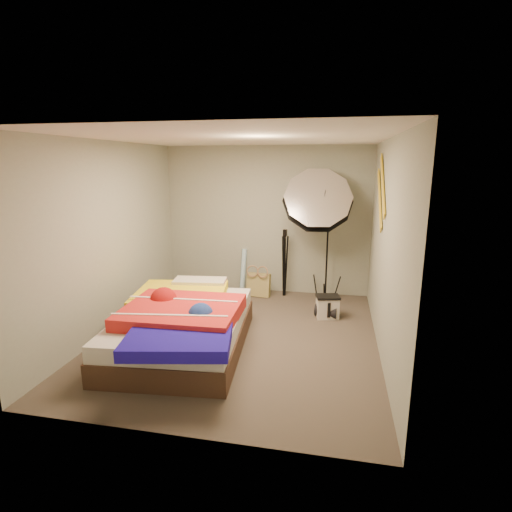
% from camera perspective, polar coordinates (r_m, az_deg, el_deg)
% --- Properties ---
extents(floor, '(4.00, 4.00, 0.00)m').
position_cam_1_polar(floor, '(5.34, -2.38, -11.40)').
color(floor, '#4C4137').
rests_on(floor, ground).
extents(ceiling, '(4.00, 4.00, 0.00)m').
position_cam_1_polar(ceiling, '(4.86, -2.67, 16.49)').
color(ceiling, silver).
rests_on(ceiling, wall_back).
extents(wall_back, '(3.50, 0.00, 3.50)m').
position_cam_1_polar(wall_back, '(6.88, 1.50, 5.09)').
color(wall_back, '#959C8B').
rests_on(wall_back, floor).
extents(wall_front, '(3.50, 0.00, 3.50)m').
position_cam_1_polar(wall_front, '(3.11, -11.42, -5.27)').
color(wall_front, '#959C8B').
rests_on(wall_front, floor).
extents(wall_left, '(0.00, 4.00, 4.00)m').
position_cam_1_polar(wall_left, '(5.63, -20.11, 2.46)').
color(wall_left, '#959C8B').
rests_on(wall_left, floor).
extents(wall_right, '(0.00, 4.00, 4.00)m').
position_cam_1_polar(wall_right, '(4.84, 18.03, 0.99)').
color(wall_right, '#959C8B').
rests_on(wall_right, floor).
extents(tote_bag, '(0.41, 0.22, 0.41)m').
position_cam_1_polar(tote_bag, '(6.79, 0.37, -4.13)').
color(tote_bag, tan).
rests_on(tote_bag, floor).
extents(wrapping_roll, '(0.13, 0.23, 0.75)m').
position_cam_1_polar(wrapping_roll, '(7.04, -1.85, -2.03)').
color(wrapping_roll, '#5CB3E1').
rests_on(wrapping_roll, floor).
extents(camera_case, '(0.35, 0.28, 0.31)m').
position_cam_1_polar(camera_case, '(5.97, 10.16, -7.25)').
color(camera_case, beige).
rests_on(camera_case, floor).
extents(duffel_bag, '(0.36, 0.27, 0.20)m').
position_cam_1_polar(duffel_bag, '(6.00, 10.04, -7.73)').
color(duffel_bag, black).
rests_on(duffel_bag, floor).
extents(wall_stripe_upper, '(0.02, 0.91, 0.78)m').
position_cam_1_polar(wall_stripe_upper, '(5.34, 17.66, 9.69)').
color(wall_stripe_upper, gold).
rests_on(wall_stripe_upper, wall_right).
extents(wall_stripe_lower, '(0.02, 0.91, 0.78)m').
position_cam_1_polar(wall_stripe_lower, '(5.61, 17.25, 7.80)').
color(wall_stripe_lower, gold).
rests_on(wall_stripe_lower, wall_right).
extents(bed, '(1.70, 2.37, 0.61)m').
position_cam_1_polar(bed, '(4.99, -10.42, -9.56)').
color(bed, '#432C1F').
rests_on(bed, floor).
extents(photo_umbrella, '(1.30, 0.92, 2.27)m').
position_cam_1_polar(photo_umbrella, '(6.27, 8.78, 7.61)').
color(photo_umbrella, black).
rests_on(photo_umbrella, floor).
extents(camera_tripod, '(0.07, 0.07, 1.14)m').
position_cam_1_polar(camera_tripod, '(6.71, 4.11, -0.32)').
color(camera_tripod, black).
rests_on(camera_tripod, floor).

